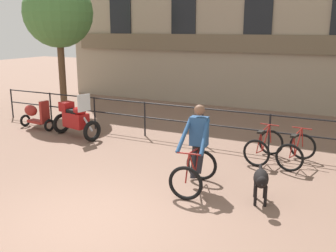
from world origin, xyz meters
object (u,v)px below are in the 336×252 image
object	(u,v)px
parked_motorcycle	(76,119)
parked_scooter	(36,115)
cyclist_with_bike	(196,152)
parked_bicycle_near_lamp	(264,146)
parked_bicycle_mid_left	(296,151)
dog	(261,180)

from	to	relation	value
parked_motorcycle	parked_scooter	xyz separation A→B (m)	(-1.83, 0.21, -0.10)
cyclist_with_bike	parked_motorcycle	bearing A→B (deg)	151.88
parked_bicycle_near_lamp	parked_motorcycle	bearing A→B (deg)	9.90
parked_motorcycle	parked_bicycle_mid_left	bearing A→B (deg)	-73.48
parked_bicycle_mid_left	dog	bearing A→B (deg)	91.83
dog	parked_scooter	distance (m)	8.24
parked_bicycle_near_lamp	parked_scooter	world-z (taller)	parked_scooter
parked_motorcycle	parked_bicycle_near_lamp	size ratio (longest dim) A/B	1.44
parked_motorcycle	parked_scooter	world-z (taller)	parked_motorcycle
parked_bicycle_near_lamp	parked_bicycle_mid_left	bearing A→B (deg)	-174.36
parked_bicycle_near_lamp	parked_bicycle_mid_left	xyz separation A→B (m)	(0.77, 0.00, -0.00)
parked_bicycle_near_lamp	parked_scooter	bearing A→B (deg)	7.22
cyclist_with_bike	parked_scooter	world-z (taller)	cyclist_with_bike
cyclist_with_bike	parked_motorcycle	world-z (taller)	cyclist_with_bike
cyclist_with_bike	parked_scooter	distance (m)	6.88
parked_bicycle_near_lamp	parked_scooter	distance (m)	7.38
parked_bicycle_mid_left	parked_bicycle_near_lamp	bearing A→B (deg)	7.17
parked_motorcycle	cyclist_with_bike	bearing A→B (deg)	-99.12
parked_bicycle_mid_left	parked_motorcycle	bearing A→B (deg)	10.91
cyclist_with_bike	dog	size ratio (longest dim) A/B	1.71
dog	parked_motorcycle	world-z (taller)	parked_motorcycle
cyclist_with_bike	parked_bicycle_mid_left	bearing A→B (deg)	48.89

